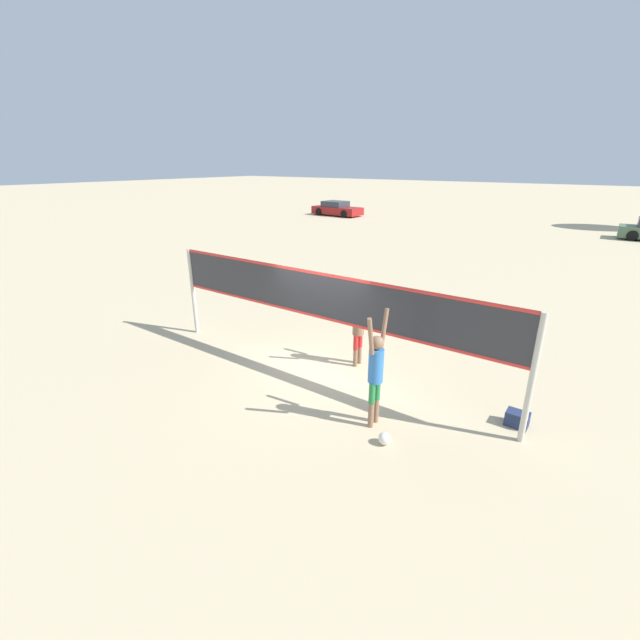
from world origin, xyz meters
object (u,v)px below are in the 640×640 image
Objects in this scene: volleyball_net at (320,302)px; player_spiker at (376,368)px; parked_car_mid at (337,209)px; volleyball at (385,438)px; gear_bag at (517,419)px; player_blocker at (358,325)px.

volleyball_net is 3.99× the size of player_spiker.
player_spiker reaches higher than parked_car_mid.
volleyball is (0.47, -0.43, -1.09)m from player_spiker.
gear_bag is 33.34m from parked_car_mid.
volleyball_net is 31.19m from parked_car_mid.
volleyball is at bearing -31.20° from volleyball_net.
parked_car_mid reaches higher than volleyball.
volleyball_net reaches higher than parked_car_mid.
player_spiker reaches higher than volleyball.
player_spiker is 1.26m from volleyball.
volleyball is at bearing -132.27° from player_spiker.
player_blocker is 8.57× the size of volleyball.
volleyball_net is at bearing -53.56° from parked_car_mid.
gear_bag is at bearing 83.16° from player_blocker.
volleyball_net is 38.97× the size of volleyball.
player_spiker is 2.56m from player_blocker.
volleyball_net is at bearing 148.80° from volleyball.
volleyball is 0.05× the size of parked_car_mid.
gear_bag reaches higher than volleyball.
volleyball_net is at bearing -27.34° from player_blocker.
volleyball_net is at bearing 61.81° from player_spiker.
parked_car_mid is at bearing 122.93° from volleyball_net.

